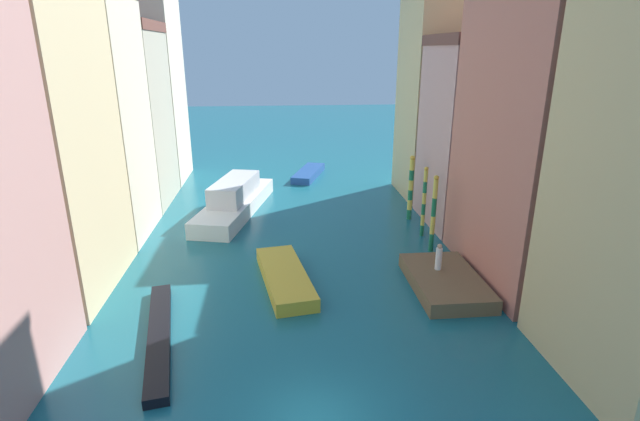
{
  "coord_description": "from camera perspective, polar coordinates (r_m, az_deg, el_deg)",
  "views": [
    {
      "loc": [
        -1.03,
        -13.55,
        12.58
      ],
      "look_at": [
        2.01,
        19.1,
        1.5
      ],
      "focal_mm": 26.85,
      "sensor_mm": 36.0,
      "label": 1
    }
  ],
  "objects": [
    {
      "name": "mooring_pole_1",
      "position": [
        33.99,
        12.29,
        1.08
      ],
      "size": [
        0.29,
        0.29,
        5.02
      ],
      "color": "#197247",
      "rests_on": "ground"
    },
    {
      "name": "motorboat_0",
      "position": [
        49.84,
        -1.37,
        4.46
      ],
      "size": [
        3.98,
        7.12,
        0.7
      ],
      "color": "#234C93",
      "rests_on": "ground"
    },
    {
      "name": "building_right_1",
      "position": [
        28.7,
        26.92,
        13.22
      ],
      "size": [
        7.67,
        10.4,
        21.63
      ],
      "color": "#C6705B",
      "rests_on": "ground"
    },
    {
      "name": "mooring_pole_0",
      "position": [
        31.45,
        13.38,
        -0.33
      ],
      "size": [
        0.33,
        0.33,
        5.13
      ],
      "color": "#197247",
      "rests_on": "ground"
    },
    {
      "name": "building_left_2",
      "position": [
        35.98,
        -26.74,
        9.79
      ],
      "size": [
        7.67,
        7.3,
        16.46
      ],
      "color": "beige",
      "rests_on": "ground"
    },
    {
      "name": "building_right_2",
      "position": [
        37.04,
        18.83,
        8.71
      ],
      "size": [
        7.67,
        7.49,
        13.57
      ],
      "color": "tan",
      "rests_on": "ground"
    },
    {
      "name": "motorboat_1",
      "position": [
        27.3,
        -4.21,
        -7.93
      ],
      "size": [
        3.4,
        7.51,
        0.76
      ],
      "color": "gold",
      "rests_on": "ground"
    },
    {
      "name": "gondola_black",
      "position": [
        23.66,
        -18.62,
        -13.92
      ],
      "size": [
        2.7,
        9.27,
        0.44
      ],
      "color": "black",
      "rests_on": "ground"
    },
    {
      "name": "person_on_dock",
      "position": [
        27.72,
        13.97,
        -5.46
      ],
      "size": [
        0.36,
        0.36,
        1.54
      ],
      "color": "white",
      "rests_on": "waterfront_dock"
    },
    {
      "name": "vaporetto_white",
      "position": [
        39.16,
        -10.07,
        1.27
      ],
      "size": [
        6.01,
        13.07,
        2.75
      ],
      "color": "white",
      "rests_on": "ground"
    },
    {
      "name": "building_left_3",
      "position": [
        43.22,
        -23.06,
        10.29
      ],
      "size": [
        7.67,
        7.92,
        14.71
      ],
      "color": "#BCB299",
      "rests_on": "ground"
    },
    {
      "name": "building_left_1",
      "position": [
        28.47,
        -32.84,
        10.06
      ],
      "size": [
        7.67,
        8.75,
        19.48
      ],
      "color": "beige",
      "rests_on": "ground"
    },
    {
      "name": "ground_plane",
      "position": [
        40.09,
        -3.58,
        0.34
      ],
      "size": [
        154.0,
        154.0,
        0.0
      ],
      "primitive_type": "plane",
      "color": "#196070"
    },
    {
      "name": "building_left_4",
      "position": [
        50.51,
        -20.76,
        13.85
      ],
      "size": [
        7.67,
        7.3,
        18.69
      ],
      "color": "beige",
      "rests_on": "ground"
    },
    {
      "name": "waterfront_dock",
      "position": [
        27.59,
        14.69,
        -8.2
      ],
      "size": [
        3.64,
        6.22,
        0.8
      ],
      "color": "brown",
      "rests_on": "ground"
    },
    {
      "name": "building_right_3",
      "position": [
        43.84,
        15.07,
        12.83
      ],
      "size": [
        7.67,
        7.3,
        17.16
      ],
      "color": "#DBB77A",
      "rests_on": "ground"
    },
    {
      "name": "mooring_pole_2",
      "position": [
        37.2,
        10.76,
        2.75
      ],
      "size": [
        0.39,
        0.39,
        5.05
      ],
      "color": "#197247",
      "rests_on": "ground"
    }
  ]
}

